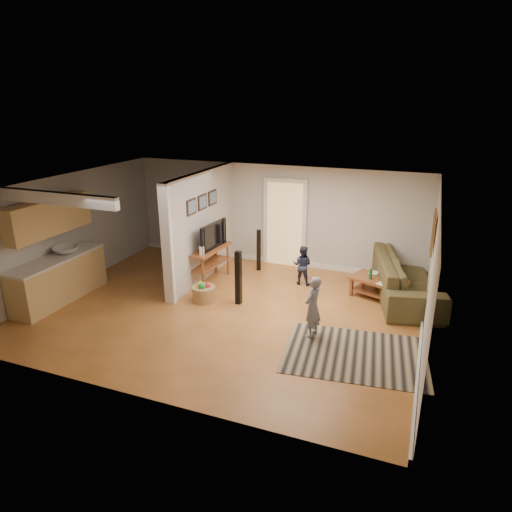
{
  "coord_description": "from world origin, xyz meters",
  "views": [
    {
      "loc": [
        3.56,
        -7.52,
        4.07
      ],
      "look_at": [
        0.53,
        0.35,
        1.1
      ],
      "focal_mm": 32.0,
      "sensor_mm": 36.0,
      "label": 1
    }
  ],
  "objects_px": {
    "toy_basket": "(204,293)",
    "speaker_left": "(238,278)",
    "toddler": "(302,284)",
    "speaker_right": "(259,250)",
    "child": "(311,336)",
    "sofa": "(404,295)",
    "tv_console": "(210,251)",
    "coffee_table": "(380,283)"
  },
  "relations": [
    {
      "from": "toy_basket",
      "to": "speaker_left",
      "type": "bearing_deg",
      "value": 10.98
    },
    {
      "from": "toy_basket",
      "to": "toddler",
      "type": "height_order",
      "value": "toddler"
    },
    {
      "from": "speaker_right",
      "to": "child",
      "type": "distance_m",
      "value": 3.46
    },
    {
      "from": "sofa",
      "to": "tv_console",
      "type": "xyz_separation_m",
      "value": [
        -4.24,
        -0.81,
        0.75
      ]
    },
    {
      "from": "speaker_right",
      "to": "toy_basket",
      "type": "xyz_separation_m",
      "value": [
        -0.43,
        -2.1,
        -0.34
      ]
    },
    {
      "from": "speaker_left",
      "to": "child",
      "type": "bearing_deg",
      "value": -21.59
    },
    {
      "from": "child",
      "to": "toddler",
      "type": "bearing_deg",
      "value": -147.31
    },
    {
      "from": "coffee_table",
      "to": "speaker_right",
      "type": "bearing_deg",
      "value": 167.61
    },
    {
      "from": "toddler",
      "to": "speaker_right",
      "type": "bearing_deg",
      "value": -22.13
    },
    {
      "from": "tv_console",
      "to": "speaker_right",
      "type": "bearing_deg",
      "value": 59.75
    },
    {
      "from": "sofa",
      "to": "toy_basket",
      "type": "distance_m",
      "value": 4.3
    },
    {
      "from": "coffee_table",
      "to": "toddler",
      "type": "relative_size",
      "value": 1.42
    },
    {
      "from": "speaker_left",
      "to": "toddler",
      "type": "bearing_deg",
      "value": 59.98
    },
    {
      "from": "toy_basket",
      "to": "speaker_right",
      "type": "bearing_deg",
      "value": 78.43
    },
    {
      "from": "toy_basket",
      "to": "child",
      "type": "xyz_separation_m",
      "value": [
        2.48,
        -0.63,
        -0.18
      ]
    },
    {
      "from": "child",
      "to": "toy_basket",
      "type": "bearing_deg",
      "value": -91.47
    },
    {
      "from": "toddler",
      "to": "child",
      "type": "bearing_deg",
      "value": 108.9
    },
    {
      "from": "sofa",
      "to": "tv_console",
      "type": "bearing_deg",
      "value": 87.31
    },
    {
      "from": "tv_console",
      "to": "coffee_table",
      "type": "bearing_deg",
      "value": 11.22
    },
    {
      "from": "speaker_right",
      "to": "coffee_table",
      "type": "bearing_deg",
      "value": -34.87
    },
    {
      "from": "child",
      "to": "toddler",
      "type": "height_order",
      "value": "child"
    },
    {
      "from": "coffee_table",
      "to": "toddler",
      "type": "distance_m",
      "value": 1.79
    },
    {
      "from": "speaker_left",
      "to": "speaker_right",
      "type": "bearing_deg",
      "value": 101.09
    },
    {
      "from": "sofa",
      "to": "toy_basket",
      "type": "xyz_separation_m",
      "value": [
        -3.9,
        -1.8,
        0.18
      ]
    },
    {
      "from": "toy_basket",
      "to": "child",
      "type": "height_order",
      "value": "child"
    },
    {
      "from": "speaker_left",
      "to": "sofa",
      "type": "bearing_deg",
      "value": 29.94
    },
    {
      "from": "coffee_table",
      "to": "speaker_right",
      "type": "distance_m",
      "value": 3.06
    },
    {
      "from": "sofa",
      "to": "speaker_left",
      "type": "relative_size",
      "value": 2.55
    },
    {
      "from": "tv_console",
      "to": "child",
      "type": "distance_m",
      "value": 3.34
    },
    {
      "from": "speaker_left",
      "to": "toy_basket",
      "type": "xyz_separation_m",
      "value": [
        -0.73,
        -0.14,
        -0.39
      ]
    },
    {
      "from": "sofa",
      "to": "speaker_left",
      "type": "bearing_deg",
      "value": 104.05
    },
    {
      "from": "coffee_table",
      "to": "speaker_right",
      "type": "relative_size",
      "value": 1.26
    },
    {
      "from": "toddler",
      "to": "coffee_table",
      "type": "bearing_deg",
      "value": 173.33
    },
    {
      "from": "tv_console",
      "to": "child",
      "type": "bearing_deg",
      "value": -25.66
    },
    {
      "from": "coffee_table",
      "to": "toddler",
      "type": "xyz_separation_m",
      "value": [
        -1.75,
        0.18,
        -0.35
      ]
    },
    {
      "from": "sofa",
      "to": "child",
      "type": "xyz_separation_m",
      "value": [
        -1.42,
        -2.43,
        0.0
      ]
    },
    {
      "from": "speaker_right",
      "to": "toddler",
      "type": "relative_size",
      "value": 1.13
    },
    {
      "from": "sofa",
      "to": "speaker_left",
      "type": "height_order",
      "value": "speaker_left"
    },
    {
      "from": "coffee_table",
      "to": "speaker_left",
      "type": "height_order",
      "value": "speaker_left"
    },
    {
      "from": "speaker_left",
      "to": "toddler",
      "type": "xyz_separation_m",
      "value": [
        0.94,
        1.48,
        -0.57
      ]
    },
    {
      "from": "tv_console",
      "to": "speaker_right",
      "type": "distance_m",
      "value": 1.37
    },
    {
      "from": "sofa",
      "to": "tv_console",
      "type": "distance_m",
      "value": 4.38
    }
  ]
}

